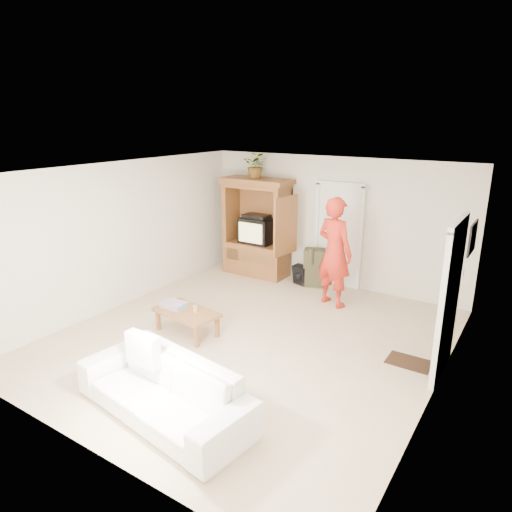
% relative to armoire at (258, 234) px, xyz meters
% --- Properties ---
extents(floor, '(6.00, 6.00, 0.00)m').
position_rel_armoire_xyz_m(floor, '(1.58, -2.66, -0.91)').
color(floor, tan).
rests_on(floor, ground).
extents(ceiling, '(6.00, 6.00, 0.00)m').
position_rel_armoire_xyz_m(ceiling, '(1.58, -2.66, 1.69)').
color(ceiling, white).
rests_on(ceiling, floor).
extents(wall_back, '(5.50, 0.00, 5.50)m').
position_rel_armoire_xyz_m(wall_back, '(1.58, 0.34, 0.39)').
color(wall_back, silver).
rests_on(wall_back, floor).
extents(wall_front, '(5.50, 0.00, 5.50)m').
position_rel_armoire_xyz_m(wall_front, '(1.58, -5.66, 0.39)').
color(wall_front, silver).
rests_on(wall_front, floor).
extents(wall_left, '(0.00, 6.00, 6.00)m').
position_rel_armoire_xyz_m(wall_left, '(-1.17, -2.66, 0.39)').
color(wall_left, silver).
rests_on(wall_left, floor).
extents(wall_right, '(0.00, 6.00, 6.00)m').
position_rel_armoire_xyz_m(wall_right, '(4.33, -2.66, 0.39)').
color(wall_right, silver).
rests_on(wall_right, floor).
extents(armoire, '(1.82, 1.14, 2.10)m').
position_rel_armoire_xyz_m(armoire, '(0.00, 0.00, 0.00)').
color(armoire, '#97572E').
rests_on(armoire, floor).
extents(door_back, '(0.85, 0.05, 2.04)m').
position_rel_armoire_xyz_m(door_back, '(1.73, 0.31, 0.11)').
color(door_back, white).
rests_on(door_back, floor).
extents(doorway_right, '(0.05, 0.90, 2.04)m').
position_rel_armoire_xyz_m(doorway_right, '(4.30, -2.06, 0.11)').
color(doorway_right, black).
rests_on(doorway_right, floor).
extents(framed_picture, '(0.03, 0.60, 0.48)m').
position_rel_armoire_xyz_m(framed_picture, '(4.31, -0.76, 0.69)').
color(framed_picture, black).
rests_on(framed_picture, wall_right).
extents(doormat, '(0.60, 0.40, 0.02)m').
position_rel_armoire_xyz_m(doormat, '(3.88, -2.06, -0.90)').
color(doormat, '#382316').
rests_on(doormat, floor).
extents(plant, '(0.57, 0.53, 0.53)m').
position_rel_armoire_xyz_m(plant, '(-0.02, -0.03, 1.46)').
color(plant, '#4C7238').
rests_on(plant, armoire).
extents(man, '(0.84, 0.67, 2.01)m').
position_rel_armoire_xyz_m(man, '(2.09, -0.69, 0.10)').
color(man, red).
rests_on(man, floor).
extents(sofa, '(2.38, 1.20, 0.67)m').
position_rel_armoire_xyz_m(sofa, '(1.81, -4.80, -0.58)').
color(sofa, white).
rests_on(sofa, floor).
extents(coffee_table, '(1.12, 0.70, 0.39)m').
position_rel_armoire_xyz_m(coffee_table, '(0.63, -3.06, -0.57)').
color(coffee_table, '#915F32').
rests_on(coffee_table, floor).
extents(towel, '(0.39, 0.29, 0.08)m').
position_rel_armoire_xyz_m(towel, '(0.37, -3.06, -0.48)').
color(towel, '#FF5463').
rests_on(towel, coffee_table).
extents(candle, '(0.08, 0.08, 0.10)m').
position_rel_armoire_xyz_m(candle, '(0.78, -3.02, -0.47)').
color(candle, tan).
rests_on(candle, coffee_table).
extents(backpack_black, '(0.36, 0.28, 0.40)m').
position_rel_armoire_xyz_m(backpack_black, '(1.12, -0.09, -0.71)').
color(backpack_black, black).
rests_on(backpack_black, floor).
extents(backpack_olive, '(0.49, 0.42, 0.78)m').
position_rel_armoire_xyz_m(backpack_olive, '(1.37, 0.00, -0.52)').
color(backpack_olive, '#47442B').
rests_on(backpack_olive, floor).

